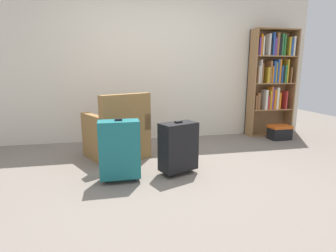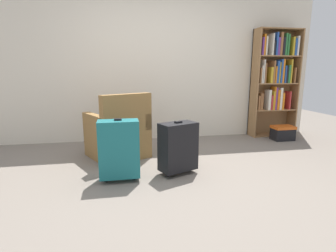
# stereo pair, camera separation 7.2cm
# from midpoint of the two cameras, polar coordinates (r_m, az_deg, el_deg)

# --- Properties ---
(ground_plane) EXTENTS (10.26, 10.26, 0.00)m
(ground_plane) POSITION_cam_midpoint_polar(r_m,az_deg,el_deg) (2.98, 2.57, -11.67)
(ground_plane) COLOR slate
(back_wall) EXTENTS (5.86, 0.10, 2.60)m
(back_wall) POSITION_cam_midpoint_polar(r_m,az_deg,el_deg) (4.66, -2.88, 13.17)
(back_wall) COLOR beige
(back_wall) RESTS_ON ground
(bookshelf) EXTENTS (0.82, 0.29, 1.91)m
(bookshelf) POSITION_cam_midpoint_polar(r_m,az_deg,el_deg) (5.24, 22.41, 9.76)
(bookshelf) COLOR olive
(bookshelf) RESTS_ON ground
(armchair) EXTENTS (0.95, 0.95, 0.90)m
(armchair) POSITION_cam_midpoint_polar(r_m,az_deg,el_deg) (3.72, -10.09, -1.89)
(armchair) COLOR olive
(armchair) RESTS_ON ground
(mug) EXTENTS (0.12, 0.08, 0.10)m
(mug) POSITION_cam_midpoint_polar(r_m,az_deg,el_deg) (3.85, -0.55, -5.41)
(mug) COLOR #1E7F4C
(mug) RESTS_ON ground
(storage_box) EXTENTS (0.37, 0.25, 0.25)m
(storage_box) POSITION_cam_midpoint_polar(r_m,az_deg,el_deg) (5.05, 23.92, -1.29)
(storage_box) COLOR black
(storage_box) RESTS_ON ground
(suitcase_teal) EXTENTS (0.43, 0.22, 0.69)m
(suitcase_teal) POSITION_cam_midpoint_polar(r_m,az_deg,el_deg) (2.89, -9.84, -4.93)
(suitcase_teal) COLOR #19666B
(suitcase_teal) RESTS_ON ground
(suitcase_black) EXTENTS (0.48, 0.38, 0.63)m
(suitcase_black) POSITION_cam_midpoint_polar(r_m,az_deg,el_deg) (3.06, 2.87, -4.48)
(suitcase_black) COLOR black
(suitcase_black) RESTS_ON ground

